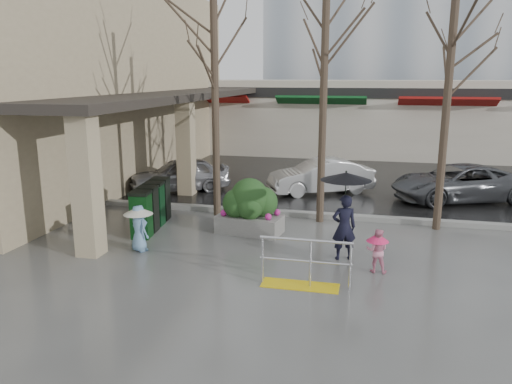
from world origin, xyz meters
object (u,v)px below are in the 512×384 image
at_px(car_b, 321,176).
at_px(car_c, 458,183).
at_px(tree_west, 214,46).
at_px(news_boxes, 151,206).
at_px(tree_midwest, 325,39).
at_px(child_blue, 139,223).
at_px(child_pink, 377,248).
at_px(planter, 250,207).
at_px(car_a, 180,174).
at_px(handrail, 303,269).
at_px(tree_mideast, 451,51).
at_px(woman, 345,206).

xyz_separation_m(car_b, car_c, (4.75, -0.11, 0.00)).
distance_m(tree_west, news_boxes, 4.97).
distance_m(tree_midwest, child_blue, 7.07).
distance_m(child_pink, news_boxes, 6.52).
relative_size(child_blue, car_c, 0.26).
bearing_deg(child_pink, car_b, -72.01).
bearing_deg(car_c, news_boxes, -80.46).
distance_m(planter, car_a, 5.82).
height_order(handrail, child_pink, handrail).
bearing_deg(tree_west, car_b, 52.86).
height_order(tree_midwest, car_a, tree_midwest).
xyz_separation_m(child_pink, car_c, (2.75, 7.28, 0.08)).
xyz_separation_m(tree_midwest, planter, (-1.77, -1.54, -4.50)).
xyz_separation_m(handrail, tree_mideast, (3.14, 4.80, 4.48)).
relative_size(woman, child_blue, 1.83).
xyz_separation_m(planter, car_c, (6.14, 5.16, -0.10)).
distance_m(tree_midwest, tree_mideast, 3.32).
relative_size(tree_midwest, car_c, 1.54).
bearing_deg(news_boxes, car_a, 95.04).
bearing_deg(tree_mideast, car_c, 73.49).
bearing_deg(car_b, child_pink, -11.74).
bearing_deg(news_boxes, car_b, 45.40).
xyz_separation_m(handrail, car_a, (-5.73, 7.67, 0.25)).
bearing_deg(car_c, planter, -71.21).
height_order(handrail, child_blue, child_blue).
bearing_deg(car_b, woman, -16.54).
bearing_deg(woman, tree_mideast, -145.90).
relative_size(tree_midwest, car_a, 1.89).
bearing_deg(child_pink, car_c, -107.85).
xyz_separation_m(tree_west, child_pink, (4.83, -3.65, -4.53)).
relative_size(tree_midwest, child_blue, 6.00).
bearing_deg(car_b, car_a, -107.47).
bearing_deg(tree_midwest, child_blue, -138.66).
bearing_deg(child_pink, tree_west, -34.29).
relative_size(handrail, planter, 1.02).
height_order(tree_west, car_c, tree_west).
xyz_separation_m(tree_mideast, car_a, (-8.87, 2.87, -4.23)).
height_order(woman, car_c, woman).
bearing_deg(child_pink, woman, -36.43).
xyz_separation_m(tree_west, planter, (1.43, -1.54, -4.35)).
relative_size(tree_mideast, car_b, 1.70).
bearing_deg(woman, child_blue, -10.60).
xyz_separation_m(handrail, planter, (-1.93, 3.26, 0.36)).
height_order(tree_midwest, planter, tree_midwest).
relative_size(woman, child_pink, 2.17).
height_order(tree_midwest, child_pink, tree_midwest).
height_order(tree_midwest, woman, tree_midwest).
bearing_deg(tree_midwest, woman, -74.10).
height_order(tree_midwest, car_c, tree_midwest).
bearing_deg(tree_mideast, child_blue, -154.07).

